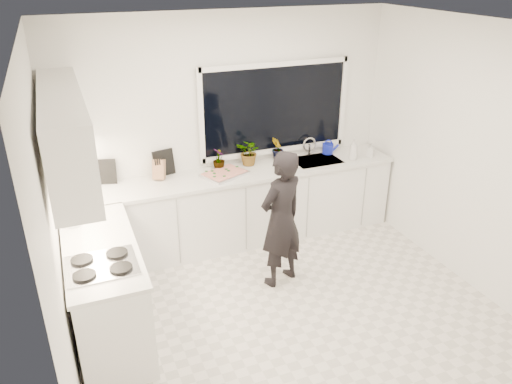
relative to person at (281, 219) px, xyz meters
name	(u,v)px	position (x,y,z in m)	size (l,w,h in m)	color
floor	(287,310)	(-0.13, -0.48, -0.76)	(4.00, 3.50, 0.02)	beige
wall_back	(227,129)	(-0.13, 1.28, 0.60)	(4.00, 0.02, 2.70)	white
wall_left	(50,227)	(-2.14, -0.48, 0.60)	(0.02, 3.50, 2.70)	white
wall_right	(469,156)	(1.88, -0.48, 0.60)	(0.02, 3.50, 2.70)	white
ceiling	(297,26)	(-0.13, -0.48, 1.96)	(4.00, 3.50, 0.02)	white
window	(275,109)	(0.47, 1.24, 0.80)	(1.80, 0.02, 1.00)	black
base_cabinets_back	(237,209)	(-0.13, 0.97, -0.31)	(3.92, 0.58, 0.88)	white
base_cabinets_left	(106,290)	(-1.80, -0.13, -0.31)	(0.58, 1.60, 0.88)	white
countertop_back	(237,174)	(-0.13, 0.96, 0.15)	(3.94, 0.62, 0.04)	silver
countertop_left	(100,247)	(-1.80, -0.13, 0.15)	(0.62, 1.60, 0.04)	silver
upper_cabinets	(66,133)	(-1.92, 0.22, 1.10)	(0.34, 2.10, 0.70)	white
sink	(316,164)	(0.92, 0.97, 0.12)	(0.58, 0.42, 0.14)	silver
faucet	(309,147)	(0.92, 1.17, 0.28)	(0.03, 0.03, 0.22)	silver
stovetop	(101,265)	(-1.82, -0.48, 0.19)	(0.56, 0.48, 0.03)	black
person	(281,219)	(0.00, 0.00, 0.00)	(0.55, 0.36, 1.50)	black
pizza_tray	(224,174)	(-0.29, 0.94, 0.19)	(0.49, 0.36, 0.03)	silver
pizza	(224,173)	(-0.29, 0.94, 0.20)	(0.44, 0.32, 0.01)	red
watering_can	(328,149)	(1.17, 1.13, 0.24)	(0.14, 0.14, 0.13)	#121EB0
paper_towel_roll	(71,182)	(-1.94, 1.07, 0.30)	(0.11, 0.11, 0.26)	white
knife_block	(159,170)	(-1.01, 1.11, 0.28)	(0.13, 0.10, 0.22)	#936144
utensil_crock	(73,218)	(-1.98, 0.32, 0.25)	(0.13, 0.13, 0.16)	silver
picture_frame_large	(106,172)	(-1.57, 1.21, 0.31)	(0.22, 0.02, 0.28)	black
picture_frame_small	(164,163)	(-0.93, 1.21, 0.32)	(0.25, 0.02, 0.30)	black
herb_plants	(251,152)	(0.11, 1.13, 0.33)	(0.93, 0.39, 0.33)	#26662D
soap_bottles	(359,149)	(1.42, 0.82, 0.30)	(0.39, 0.15, 0.28)	#D8BF66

